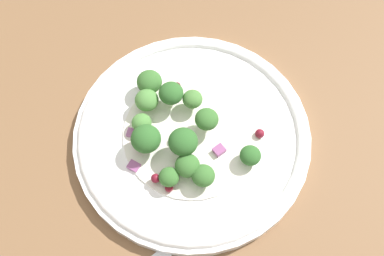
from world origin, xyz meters
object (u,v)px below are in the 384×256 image
object	(u,v)px
broccoli_floret_0	(205,175)
broccoli_floret_2	(142,123)
broccoli_floret_1	(169,177)
plate	(192,136)

from	to	relation	value
broccoli_floret_0	broccoli_floret_2	world-z (taller)	broccoli_floret_0
broccoli_floret_0	broccoli_floret_1	world-z (taller)	broccoli_floret_0
plate	broccoli_floret_2	size ratio (longest dim) A/B	11.93
plate	broccoli_floret_1	bearing A→B (deg)	-54.93
broccoli_floret_0	broccoli_floret_1	size ratio (longest dim) A/B	1.13
plate	broccoli_floret_0	world-z (taller)	broccoli_floret_0
broccoli_floret_0	broccoli_floret_2	xyz separation A→B (cm)	(-8.09, -2.44, -0.25)
broccoli_floret_0	broccoli_floret_1	bearing A→B (deg)	-118.57
plate	broccoli_floret_2	world-z (taller)	broccoli_floret_2
plate	broccoli_floret_2	distance (cm)	5.35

